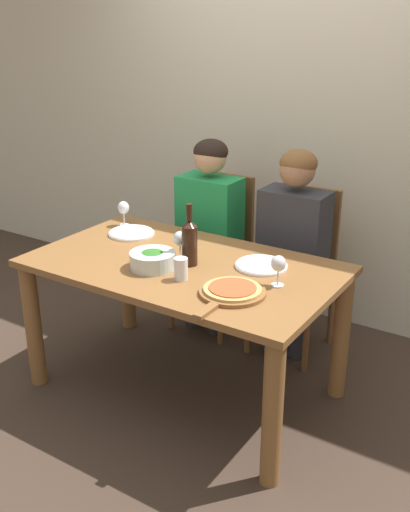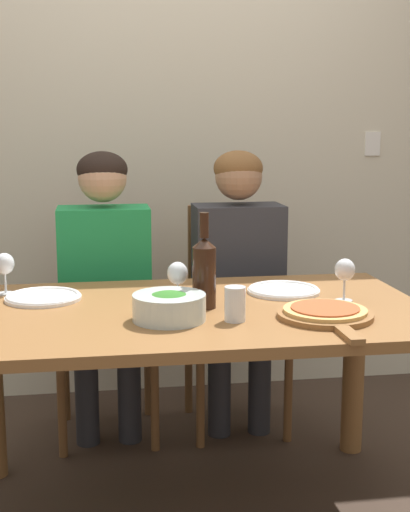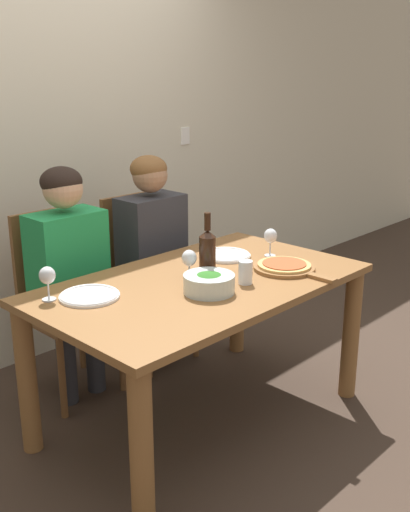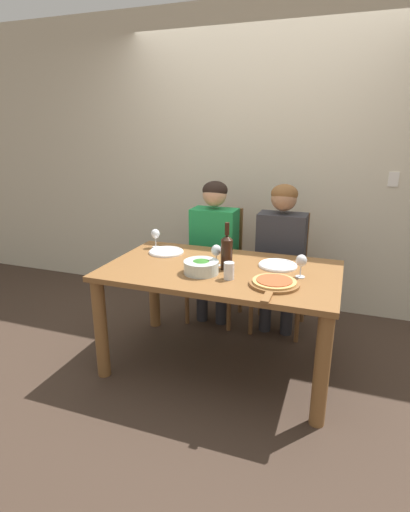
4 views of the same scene
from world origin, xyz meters
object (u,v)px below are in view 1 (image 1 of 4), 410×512
chair_right (299,265)px  water_tumbler (181,269)px  wine_glass_left (123,209)px  person_man (292,235)px  dinner_plate_left (131,233)px  wine_glass_centre (180,240)px  broccoli_bowl (153,260)px  chair_left (218,247)px  person_woman (208,219)px  pizza_on_board (232,292)px  wine_glass_right (278,265)px  wine_bottle (189,241)px  dinner_plate_right (261,265)px

chair_right → water_tumbler: chair_right is taller
wine_glass_left → person_man: bearing=22.1°
dinner_plate_left → wine_glass_centre: (0.45, -0.16, 0.10)m
dinner_plate_left → wine_glass_centre: wine_glass_centre is taller
broccoli_bowl → dinner_plate_left: 0.52m
dinner_plate_left → wine_glass_left: wine_glass_left is taller
chair_left → broccoli_bowl: chair_left is taller
person_woman → pizza_on_board: (0.68, -0.87, 0.01)m
person_woman → wine_glass_right: bearing=-39.6°
chair_left → wine_glass_left: 0.69m
wine_glass_left → wine_glass_centre: bearing=-23.6°
broccoli_bowl → wine_glass_right: (0.62, 0.14, 0.06)m
wine_bottle → wine_glass_left: wine_bottle is taller
wine_bottle → broccoli_bowl: (-0.13, -0.13, -0.08)m
dinner_plate_right → wine_glass_left: size_ratio=1.75×
chair_right → wine_glass_right: chair_right is taller
wine_bottle → wine_glass_centre: bearing=156.2°
chair_right → wine_bottle: bearing=-107.8°
person_woman → pizza_on_board: size_ratio=2.79×
chair_right → wine_glass_centre: size_ratio=6.53×
person_woman → pizza_on_board: bearing=-52.0°
broccoli_bowl → wine_bottle: bearing=45.6°
person_man → dinner_plate_left: 0.93m
chair_left → person_man: size_ratio=0.79×
wine_glass_centre → water_tumbler: bearing=-54.0°
dinner_plate_left → broccoli_bowl: bearing=-39.0°
chair_right → wine_glass_centre: 0.89m
person_woman → wine_bottle: size_ratio=3.88×
person_man → wine_glass_centre: size_ratio=8.22×
water_tumbler → wine_glass_left: bearing=147.7°
wine_bottle → wine_glass_left: size_ratio=2.12×
wine_glass_right → wine_glass_centre: 0.57m
dinner_plate_left → wine_glass_right: 1.05m
dinner_plate_left → water_tumbler: bearing=-31.4°
chair_left → water_tumbler: size_ratio=9.04×
chair_left → person_man: 0.62m
chair_right → wine_glass_left: (-0.93, -0.49, 0.32)m
wine_bottle → dinner_plate_right: 0.38m
dinner_plate_right → wine_glass_centre: size_ratio=1.75×
person_woman → wine_glass_centre: size_ratio=8.22×
chair_left → wine_bottle: wine_bottle is taller
wine_bottle → dinner_plate_right: wine_bottle is taller
wine_bottle → wine_glass_left: (-0.68, 0.30, -0.02)m
person_woman → water_tumbler: bearing=-65.5°
dinner_plate_left → water_tumbler: size_ratio=2.42×
chair_left → wine_glass_centre: bearing=-72.8°
chair_right → wine_glass_centre: bearing=-114.2°
wine_glass_centre → dinner_plate_right: bearing=18.1°
chair_right → dinner_plate_right: chair_right is taller
pizza_on_board → wine_glass_centre: bearing=152.7°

